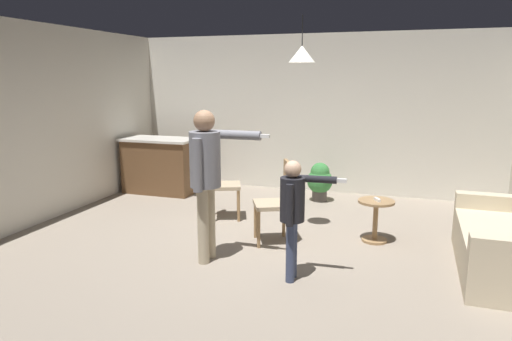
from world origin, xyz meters
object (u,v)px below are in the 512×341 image
at_px(spare_remote_on_table, 377,200).
at_px(kitchen_counter, 160,165).
at_px(person_child, 293,207).
at_px(couch_floral, 511,242).
at_px(potted_plant_corner, 320,180).
at_px(side_table_by_couch, 376,216).
at_px(dining_chair_near_wall, 220,181).
at_px(dining_chair_by_counter, 278,199).
at_px(person_adult, 206,169).

bearing_deg(spare_remote_on_table, kitchen_counter, 159.42).
distance_m(person_child, spare_remote_on_table, 1.53).
bearing_deg(couch_floral, potted_plant_corner, 47.98).
height_order(person_child, potted_plant_corner, person_child).
bearing_deg(side_table_by_couch, spare_remote_on_table, -74.26).
relative_size(couch_floral, spare_remote_on_table, 13.94).
xyz_separation_m(couch_floral, dining_chair_near_wall, (-3.54, 0.83, 0.21)).
bearing_deg(spare_remote_on_table, dining_chair_by_counter, -162.62).
height_order(couch_floral, spare_remote_on_table, couch_floral).
height_order(person_adult, dining_chair_near_wall, person_adult).
bearing_deg(dining_chair_by_counter, spare_remote_on_table, -97.68).
height_order(person_child, dining_chair_near_wall, person_child).
height_order(side_table_by_couch, dining_chair_by_counter, dining_chair_by_counter).
relative_size(side_table_by_couch, spare_remote_on_table, 4.00).
relative_size(person_adult, dining_chair_by_counter, 1.65).
relative_size(couch_floral, side_table_by_couch, 3.49).
bearing_deg(kitchen_counter, person_child, -42.18).
bearing_deg(person_child, side_table_by_couch, 149.66).
xyz_separation_m(person_child, dining_chair_near_wall, (-1.46, 1.67, -0.20)).
bearing_deg(couch_floral, person_adult, 102.83).
height_order(person_adult, spare_remote_on_table, person_adult).
distance_m(person_adult, dining_chair_near_wall, 1.62).
relative_size(kitchen_counter, spare_remote_on_table, 9.69).
distance_m(side_table_by_couch, dining_chair_near_wall, 2.19).
bearing_deg(dining_chair_near_wall, person_adult, -4.03).
relative_size(kitchen_counter, potted_plant_corner, 2.00).
distance_m(side_table_by_couch, potted_plant_corner, 1.94).
xyz_separation_m(dining_chair_by_counter, potted_plant_corner, (0.13, 2.05, -0.20)).
bearing_deg(person_adult, couch_floral, 102.20).
xyz_separation_m(couch_floral, kitchen_counter, (-5.11, 1.91, 0.15)).
bearing_deg(dining_chair_near_wall, potted_plant_corner, 118.10).
relative_size(couch_floral, potted_plant_corner, 2.88).
distance_m(side_table_by_couch, person_child, 1.60).
xyz_separation_m(side_table_by_couch, spare_remote_on_table, (0.01, -0.03, 0.21)).
bearing_deg(dining_chair_near_wall, dining_chair_by_counter, 35.17).
height_order(kitchen_counter, person_adult, person_adult).
bearing_deg(dining_chair_by_counter, dining_chair_near_wall, 31.62).
bearing_deg(person_adult, potted_plant_corner, 166.38).
xyz_separation_m(side_table_by_couch, dining_chair_near_wall, (-2.16, 0.29, 0.22)).
height_order(couch_floral, side_table_by_couch, couch_floral).
distance_m(couch_floral, person_adult, 3.22).
relative_size(person_adult, dining_chair_near_wall, 1.65).
bearing_deg(person_child, potted_plant_corner, -177.92).
xyz_separation_m(side_table_by_couch, potted_plant_corner, (-0.99, 1.67, 0.02)).
height_order(side_table_by_couch, spare_remote_on_table, spare_remote_on_table).
xyz_separation_m(dining_chair_by_counter, dining_chair_near_wall, (-1.04, 0.68, 0.00)).
distance_m(side_table_by_couch, spare_remote_on_table, 0.21).
relative_size(kitchen_counter, side_table_by_couch, 2.42).
bearing_deg(person_adult, spare_remote_on_table, 124.25).
bearing_deg(potted_plant_corner, person_adult, -103.83).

